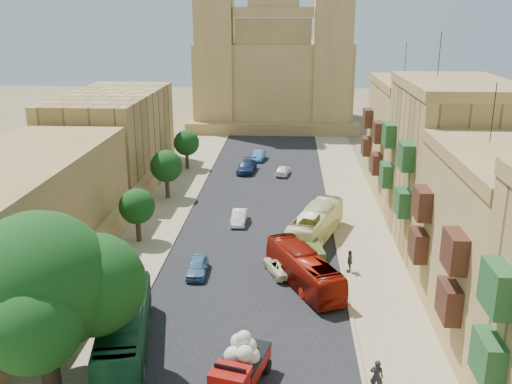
# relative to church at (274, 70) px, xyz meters

# --- Properties ---
(road_surface) EXTENTS (14.00, 140.00, 0.01)m
(road_surface) POSITION_rel_church_xyz_m (0.00, -48.61, -9.51)
(road_surface) COLOR black
(road_surface) RESTS_ON ground
(sidewalk_east) EXTENTS (5.00, 140.00, 0.01)m
(sidewalk_east) POSITION_rel_church_xyz_m (9.50, -48.61, -9.51)
(sidewalk_east) COLOR #9B8965
(sidewalk_east) RESTS_ON ground
(sidewalk_west) EXTENTS (5.00, 140.00, 0.01)m
(sidewalk_west) POSITION_rel_church_xyz_m (-9.50, -48.61, -9.51)
(sidewalk_west) COLOR #9B8965
(sidewalk_west) RESTS_ON ground
(kerb_east) EXTENTS (0.25, 140.00, 0.12)m
(kerb_east) POSITION_rel_church_xyz_m (7.00, -48.61, -9.46)
(kerb_east) COLOR #9B8965
(kerb_east) RESTS_ON ground
(kerb_west) EXTENTS (0.25, 140.00, 0.12)m
(kerb_west) POSITION_rel_church_xyz_m (-7.00, -48.61, -9.46)
(kerb_west) COLOR #9B8965
(kerb_west) RESTS_ON ground
(townhouse_b) EXTENTS (9.00, 14.00, 14.90)m
(townhouse_b) POSITION_rel_church_xyz_m (15.95, -67.61, -3.86)
(townhouse_b) COLOR #A5844A
(townhouse_b) RESTS_ON ground
(townhouse_c) EXTENTS (9.00, 14.00, 17.40)m
(townhouse_c) POSITION_rel_church_xyz_m (15.95, -53.61, -2.61)
(townhouse_c) COLOR tan
(townhouse_c) RESTS_ON ground
(townhouse_d) EXTENTS (9.00, 14.00, 15.90)m
(townhouse_d) POSITION_rel_church_xyz_m (15.95, -39.61, -3.36)
(townhouse_d) COLOR #A5844A
(townhouse_d) RESTS_ON ground
(west_wall) EXTENTS (1.00, 40.00, 1.80)m
(west_wall) POSITION_rel_church_xyz_m (-12.50, -58.61, -8.62)
(west_wall) COLOR #A5844A
(west_wall) RESTS_ON ground
(west_building_low) EXTENTS (10.00, 28.00, 8.40)m
(west_building_low) POSITION_rel_church_xyz_m (-18.00, -60.61, -5.32)
(west_building_low) COLOR olive
(west_building_low) RESTS_ON ground
(west_building_mid) EXTENTS (10.00, 22.00, 10.00)m
(west_building_mid) POSITION_rel_church_xyz_m (-18.00, -34.61, -4.52)
(west_building_mid) COLOR tan
(west_building_mid) RESTS_ON ground
(church) EXTENTS (28.00, 22.50, 36.30)m
(church) POSITION_rel_church_xyz_m (0.00, 0.00, 0.00)
(church) COLOR #A5844A
(church) RESTS_ON ground
(ficus_tree) EXTENTS (9.66, 8.88, 9.66)m
(ficus_tree) POSITION_rel_church_xyz_m (-9.41, -74.61, -3.81)
(ficus_tree) COLOR #35271A
(ficus_tree) RESTS_ON ground
(street_tree_a) EXTENTS (2.84, 2.84, 4.36)m
(street_tree_a) POSITION_rel_church_xyz_m (-10.00, -66.61, -6.60)
(street_tree_a) COLOR #35271A
(street_tree_a) RESTS_ON ground
(street_tree_b) EXTENTS (3.06, 3.06, 4.71)m
(street_tree_b) POSITION_rel_church_xyz_m (-10.00, -54.61, -6.37)
(street_tree_b) COLOR #35271A
(street_tree_b) RESTS_ON ground
(street_tree_c) EXTENTS (3.38, 3.38, 5.20)m
(street_tree_c) POSITION_rel_church_xyz_m (-10.00, -42.61, -6.03)
(street_tree_c) COLOR #35271A
(street_tree_c) RESTS_ON ground
(street_tree_d) EXTENTS (3.21, 3.21, 4.93)m
(street_tree_d) POSITION_rel_church_xyz_m (-10.00, -30.61, -6.22)
(street_tree_d) COLOR #35271A
(street_tree_d) RESTS_ON ground
(red_truck) EXTENTS (3.30, 5.55, 3.07)m
(red_truck) POSITION_rel_church_xyz_m (0.39, -74.47, -8.16)
(red_truck) COLOR maroon
(red_truck) RESTS_ON ground
(olive_pickup) EXTENTS (2.55, 4.59, 1.79)m
(olive_pickup) POSITION_rel_church_xyz_m (4.40, -58.61, -8.64)
(olive_pickup) COLOR #42511E
(olive_pickup) RESTS_ON ground
(bus_green_north) EXTENTS (4.42, 10.91, 2.96)m
(bus_green_north) POSITION_rel_church_xyz_m (-6.50, -71.17, -8.03)
(bus_green_north) COLOR #1D6136
(bus_green_north) RESTS_ON ground
(bus_red_east) EXTENTS (5.76, 9.27, 2.56)m
(bus_red_east) POSITION_rel_church_xyz_m (4.00, -62.13, -8.23)
(bus_red_east) COLOR maroon
(bus_red_east) RESTS_ON ground
(bus_cream_east) EXTENTS (5.48, 10.25, 2.79)m
(bus_cream_east) POSITION_rel_church_xyz_m (5.20, -53.29, -8.12)
(bus_cream_east) COLOR #FFF9B2
(bus_cream_east) RESTS_ON ground
(car_blue_a) EXTENTS (1.55, 3.70, 1.25)m
(car_blue_a) POSITION_rel_church_xyz_m (-3.93, -60.83, -8.89)
(car_blue_a) COLOR teal
(car_blue_a) RESTS_ON ground
(car_white_a) EXTENTS (1.33, 3.68, 1.21)m
(car_white_a) POSITION_rel_church_xyz_m (-1.76, -49.77, -8.91)
(car_white_a) COLOR white
(car_white_a) RESTS_ON ground
(car_cream) EXTENTS (3.27, 4.58, 1.16)m
(car_cream) POSITION_rel_church_xyz_m (2.35, -60.20, -8.94)
(car_cream) COLOR beige
(car_cream) RESTS_ON ground
(car_dkblue) EXTENTS (2.45, 5.06, 1.42)m
(car_dkblue) POSITION_rel_church_xyz_m (-2.37, -31.88, -8.81)
(car_dkblue) COLOR #132346
(car_dkblue) RESTS_ON ground
(car_white_b) EXTENTS (1.98, 3.69, 1.19)m
(car_white_b) POSITION_rel_church_xyz_m (2.11, -32.90, -8.92)
(car_white_b) COLOR white
(car_white_b) RESTS_ON ground
(car_blue_b) EXTENTS (1.80, 3.98, 1.27)m
(car_blue_b) POSITION_rel_church_xyz_m (-1.23, -25.79, -8.88)
(car_blue_b) COLOR #3A7DCB
(car_blue_b) RESTS_ON ground
(pedestrian_a) EXTENTS (0.78, 0.60, 1.92)m
(pedestrian_a) POSITION_rel_church_xyz_m (7.50, -74.18, -8.56)
(pedestrian_a) COLOR black
(pedestrian_a) RESTS_ON ground
(pedestrian_c) EXTENTS (0.56, 1.09, 1.78)m
(pedestrian_c) POSITION_rel_church_xyz_m (7.53, -59.74, -8.63)
(pedestrian_c) COLOR #343437
(pedestrian_c) RESTS_ON ground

